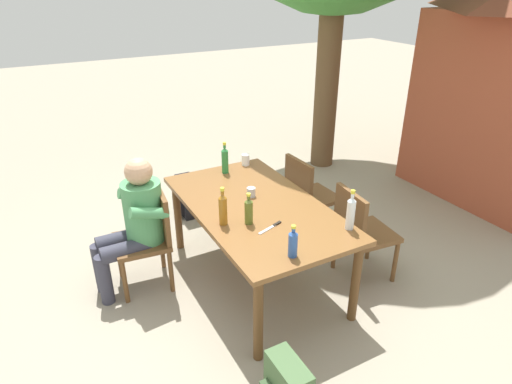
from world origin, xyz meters
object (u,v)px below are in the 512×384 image
(chair_far_left, at_px, (308,193))
(bottle_blue, at_px, (293,243))
(chair_near_left, at_px, (150,234))
(cup_white, at_px, (246,160))
(bottle_clear, at_px, (351,212))
(bottle_amber, at_px, (223,209))
(dining_table, at_px, (256,214))
(table_knife, at_px, (272,227))
(bottle_green, at_px, (225,160))
(backpack_by_near_side, at_px, (187,197))
(cup_steel, at_px, (251,192))
(bottle_olive, at_px, (249,211))
(chair_far_right, at_px, (360,230))
(person_in_white_shirt, at_px, (135,220))

(chair_far_left, relative_size, bottle_blue, 3.66)
(chair_near_left, relative_size, cup_white, 7.84)
(chair_near_left, distance_m, bottle_clear, 1.67)
(bottle_amber, distance_m, bottle_clear, 0.95)
(dining_table, xyz_separation_m, table_knife, (0.37, -0.07, 0.09))
(cup_white, bearing_deg, bottle_clear, 4.84)
(bottle_amber, bearing_deg, bottle_blue, 20.80)
(chair_far_left, distance_m, bottle_green, 0.90)
(bottle_amber, relative_size, cup_white, 2.76)
(bottle_clear, xyz_separation_m, bottle_green, (-1.38, -0.38, -0.01))
(bottle_clear, bearing_deg, bottle_amber, -122.57)
(bottle_blue, height_order, bottle_clear, bottle_clear)
(bottle_clear, bearing_deg, chair_far_left, 160.97)
(bottle_blue, height_order, table_knife, bottle_blue)
(dining_table, height_order, backpack_by_near_side, dining_table)
(chair_far_left, bearing_deg, cup_white, -129.14)
(dining_table, relative_size, chair_near_left, 2.05)
(bottle_amber, distance_m, backpack_by_near_side, 1.71)
(dining_table, relative_size, backpack_by_near_side, 3.97)
(bottle_amber, bearing_deg, cup_steel, 127.47)
(bottle_olive, bearing_deg, cup_white, 153.99)
(chair_far_left, distance_m, cup_white, 0.70)
(bottle_olive, relative_size, backpack_by_near_side, 0.56)
(bottle_green, relative_size, backpack_by_near_side, 0.68)
(bottle_blue, bearing_deg, dining_table, 170.21)
(chair_far_right, relative_size, cup_white, 7.84)
(bottle_green, bearing_deg, table_knife, -6.38)
(dining_table, bearing_deg, person_in_white_shirt, -113.77)
(bottle_clear, distance_m, table_knife, 0.60)
(chair_far_left, bearing_deg, cup_steel, -72.55)
(cup_steel, bearing_deg, table_knife, -11.10)
(chair_far_left, xyz_separation_m, cup_steel, (0.24, -0.76, 0.30))
(bottle_amber, relative_size, bottle_green, 1.00)
(bottle_olive, xyz_separation_m, table_knife, (0.14, 0.12, -0.10))
(table_knife, bearing_deg, cup_white, 161.99)
(person_in_white_shirt, bearing_deg, bottle_amber, 44.85)
(bottle_olive, bearing_deg, bottle_clear, 55.56)
(cup_white, height_order, backpack_by_near_side, cup_white)
(person_in_white_shirt, relative_size, bottle_clear, 3.69)
(bottle_blue, bearing_deg, bottle_clear, 99.99)
(bottle_green, bearing_deg, bottle_clear, 15.38)
(bottle_clear, distance_m, cup_white, 1.46)
(chair_near_left, bearing_deg, chair_far_left, 90.21)
(dining_table, distance_m, table_knife, 0.38)
(bottle_clear, xyz_separation_m, cup_steel, (-0.82, -0.40, -0.10))
(cup_white, bearing_deg, table_knife, -18.01)
(bottle_green, bearing_deg, bottle_blue, -7.21)
(chair_far_left, distance_m, backpack_by_near_side, 1.39)
(chair_near_left, distance_m, bottle_blue, 1.38)
(bottle_olive, bearing_deg, backpack_by_near_side, 177.52)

